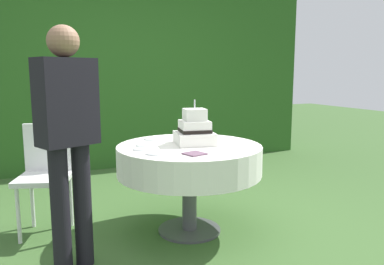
{
  "coord_description": "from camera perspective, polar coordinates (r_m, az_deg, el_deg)",
  "views": [
    {
      "loc": [
        -1.2,
        -2.76,
        1.31
      ],
      "look_at": [
        0.03,
        0.01,
        0.83
      ],
      "focal_mm": 35.47,
      "sensor_mm": 36.0,
      "label": 1
    }
  ],
  "objects": [
    {
      "name": "serving_plate_far",
      "position": [
        3.06,
        -7.1,
        -1.88
      ],
      "size": [
        0.14,
        0.14,
        0.01
      ],
      "primitive_type": "cylinder",
      "color": "white",
      "rests_on": "cake_table"
    },
    {
      "name": "serving_plate_right",
      "position": [
        2.74,
        -5.49,
        -3.13
      ],
      "size": [
        0.14,
        0.14,
        0.01
      ],
      "primitive_type": "cylinder",
      "color": "white",
      "rests_on": "cake_table"
    },
    {
      "name": "standing_person",
      "position": [
        2.55,
        -18.16,
        -0.02
      ],
      "size": [
        0.41,
        0.32,
        1.6
      ],
      "color": "black",
      "rests_on": "ground_plane"
    },
    {
      "name": "serving_plate_near",
      "position": [
        2.91,
        -7.77,
        -2.47
      ],
      "size": [
        0.11,
        0.11,
        0.01
      ],
      "primitive_type": "cylinder",
      "color": "white",
      "rests_on": "cake_table"
    },
    {
      "name": "napkin_stack",
      "position": [
        2.72,
        0.38,
        -3.21
      ],
      "size": [
        0.17,
        0.17,
        0.01
      ],
      "primitive_type": "cube",
      "rotation": [
        0.0,
        0.0,
        0.28
      ],
      "color": "#6B4C60",
      "rests_on": "cake_table"
    },
    {
      "name": "serving_plate_left",
      "position": [
        3.33,
        -6.12,
        -0.97
      ],
      "size": [
        0.13,
        0.13,
        0.01
      ],
      "primitive_type": "cylinder",
      "color": "white",
      "rests_on": "cake_table"
    },
    {
      "name": "wedding_cake",
      "position": [
        3.1,
        0.47,
        0.29
      ],
      "size": [
        0.36,
        0.36,
        0.36
      ],
      "color": "white",
      "rests_on": "cake_table"
    },
    {
      "name": "ground_plane",
      "position": [
        3.28,
        -0.38,
        -14.53
      ],
      "size": [
        20.0,
        20.0,
        0.0
      ],
      "primitive_type": "plane",
      "color": "#3D602D"
    },
    {
      "name": "garden_chair",
      "position": [
        3.34,
        -21.01,
        -4.92
      ],
      "size": [
        0.51,
        0.51,
        0.89
      ],
      "color": "white",
      "rests_on": "ground_plane"
    },
    {
      "name": "cake_table",
      "position": [
        3.09,
        -0.4,
        -4.15
      ],
      "size": [
        1.17,
        1.17,
        0.73
      ],
      "color": "#4C4C51",
      "rests_on": "ground_plane"
    },
    {
      "name": "foliage_hedge",
      "position": [
        5.53,
        -11.5,
        8.52
      ],
      "size": [
        5.81,
        0.58,
        2.56
      ],
      "primitive_type": "cube",
      "color": "#28561E",
      "rests_on": "ground_plane"
    }
  ]
}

